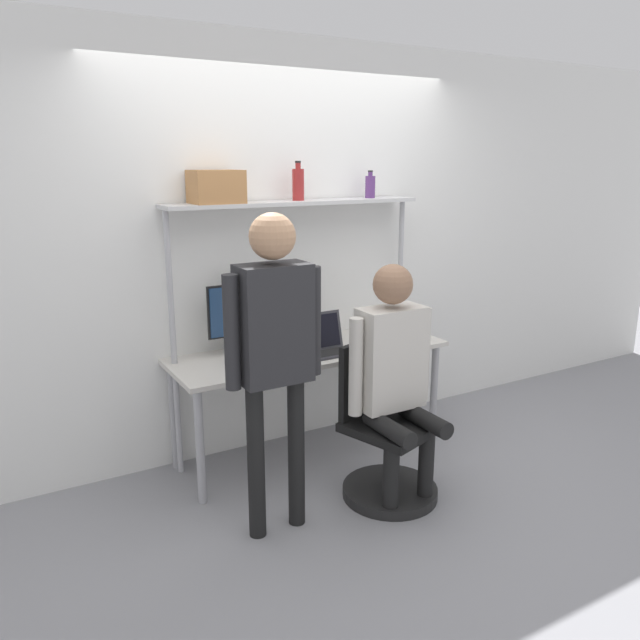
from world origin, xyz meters
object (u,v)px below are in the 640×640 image
person_seated (394,365)px  laptop (325,341)px  person_standing (274,336)px  storage_box (216,187)px  bottle_purple (370,186)px  monitor (254,313)px  cell_phone (360,345)px  office_chair (385,450)px  bottle_red (298,184)px

person_seated → laptop: bearing=95.3°
person_standing → storage_box: storage_box is taller
laptop → bottle_purple: size_ratio=1.60×
monitor → cell_phone: monitor is taller
person_seated → person_standing: (-0.72, 0.04, 0.26)m
office_chair → bottle_purple: bearing=62.5°
office_chair → person_seated: person_seated is taller
laptop → office_chair: 0.81m
laptop → person_standing: (-0.66, -0.63, 0.28)m
laptop → monitor: bearing=151.7°
office_chair → storage_box: 1.85m
office_chair → person_seated: 0.54m
bottle_red → storage_box: bottle_red is taller
office_chair → person_standing: (-0.71, -0.01, 0.80)m
person_standing → storage_box: 1.12m
monitor → laptop: bearing=-28.3°
cell_phone → storage_box: size_ratio=0.50×
person_seated → bottle_purple: (0.44, 0.92, 0.94)m
bottle_red → bottle_purple: bearing=0.0°
cell_phone → person_standing: bearing=-146.4°
cell_phone → storage_box: 1.38m
cell_phone → bottle_red: (-0.31, 0.27, 1.05)m
office_chair → person_seated: size_ratio=0.66×
person_seated → office_chair: bearing=105.2°
monitor → office_chair: size_ratio=0.67×
storage_box → monitor: bearing=-10.0°
storage_box → bottle_red: bearing=0.0°
laptop → storage_box: 1.18m
person_seated → bottle_purple: bottle_purple is taller
monitor → office_chair: (0.45, -0.83, -0.71)m
office_chair → person_standing: person_standing is taller
cell_phone → storage_box: (-0.86, 0.27, 1.04)m
laptop → bottle_red: (-0.05, 0.25, 0.99)m
office_chair → monitor: bearing=118.3°
bottle_purple → person_standing: bearing=-142.9°
office_chair → bottle_purple: size_ratio=5.01×
laptop → bottle_purple: bottle_purple is taller
laptop → office_chair: size_ratio=0.32×
monitor → bottle_red: 0.87m
cell_phone → person_seated: bearing=-107.0°
cell_phone → person_standing: size_ratio=0.09×
office_chair → laptop: bearing=94.6°
laptop → person_seated: 0.67m
person_standing → bottle_purple: 1.61m
cell_phone → person_standing: (-0.92, -0.61, 0.35)m
monitor → person_standing: size_ratio=0.36×
laptop → person_standing: person_standing is taller
monitor → storage_box: bearing=170.0°
office_chair → bottle_red: 1.74m
person_seated → storage_box: bearing=126.0°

